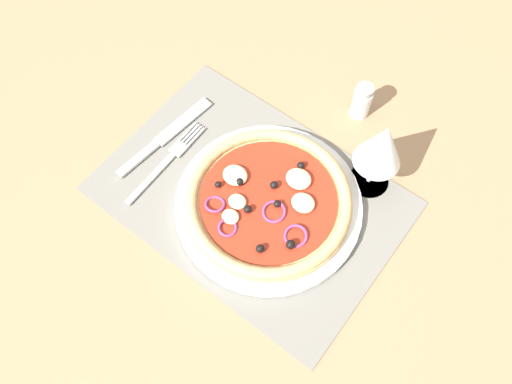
# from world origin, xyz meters

# --- Properties ---
(ground_plane) EXTENTS (1.90, 1.40, 0.02)m
(ground_plane) POSITION_xyz_m (0.00, 0.00, -0.01)
(ground_plane) COLOR #9E7A56
(placemat) EXTENTS (0.45, 0.32, 0.00)m
(placemat) POSITION_xyz_m (0.00, 0.00, 0.00)
(placemat) COLOR slate
(placemat) RESTS_ON ground_plane
(plate) EXTENTS (0.29, 0.29, 0.01)m
(plate) POSITION_xyz_m (0.03, 0.00, 0.01)
(plate) COLOR white
(plate) RESTS_ON placemat
(pizza) EXTENTS (0.25, 0.25, 0.03)m
(pizza) POSITION_xyz_m (0.03, 0.00, 0.03)
(pizza) COLOR tan
(pizza) RESTS_ON plate
(fork) EXTENTS (0.02, 0.18, 0.00)m
(fork) POSITION_xyz_m (-0.14, -0.03, 0.01)
(fork) COLOR silver
(fork) RESTS_ON placemat
(knife) EXTENTS (0.03, 0.20, 0.01)m
(knife) POSITION_xyz_m (-0.18, 0.00, 0.01)
(knife) COLOR silver
(knife) RESTS_ON placemat
(wine_glass) EXTENTS (0.07, 0.07, 0.15)m
(wine_glass) POSITION_xyz_m (0.13, 0.14, 0.10)
(wine_glass) COLOR silver
(wine_glass) RESTS_ON ground_plane
(pepper_shaker) EXTENTS (0.03, 0.03, 0.07)m
(pepper_shaker) POSITION_xyz_m (0.05, 0.24, 0.03)
(pepper_shaker) COLOR silver
(pepper_shaker) RESTS_ON ground_plane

